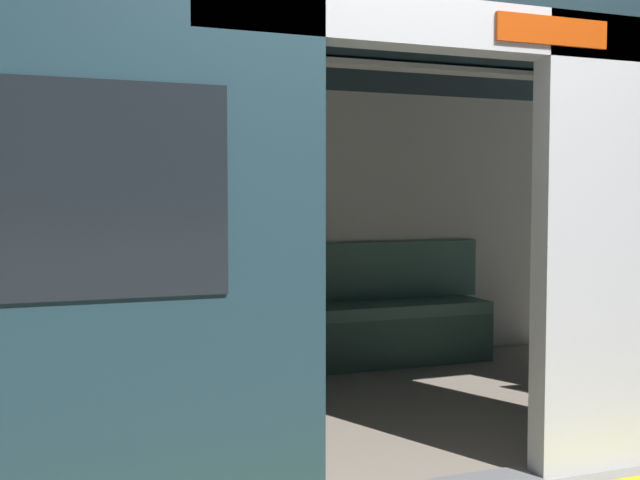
% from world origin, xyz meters
% --- Properties ---
extents(train_car, '(6.40, 2.75, 2.19)m').
position_xyz_m(train_car, '(0.07, -1.21, 1.46)').
color(train_car, silver).
rests_on(train_car, ground_plane).
extents(bench_seat, '(3.34, 0.44, 0.46)m').
position_xyz_m(bench_seat, '(0.00, -2.24, 0.35)').
color(bench_seat, '#4C7566').
rests_on(bench_seat, ground_plane).
extents(person_seated, '(0.55, 0.67, 1.19)m').
position_xyz_m(person_seated, '(0.12, -2.18, 0.68)').
color(person_seated, '#CC5933').
rests_on(person_seated, ground_plane).
extents(handbag, '(0.26, 0.15, 0.17)m').
position_xyz_m(handbag, '(0.58, -2.28, 0.55)').
color(handbag, brown).
rests_on(handbag, bench_seat).
extents(book, '(0.21, 0.26, 0.03)m').
position_xyz_m(book, '(-0.25, -2.25, 0.47)').
color(book, '#B22D2D').
rests_on(book, bench_seat).
extents(grab_pole_door, '(0.04, 0.04, 2.05)m').
position_xyz_m(grab_pole_door, '(0.46, -0.48, 1.02)').
color(grab_pole_door, silver).
rests_on(grab_pole_door, ground_plane).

